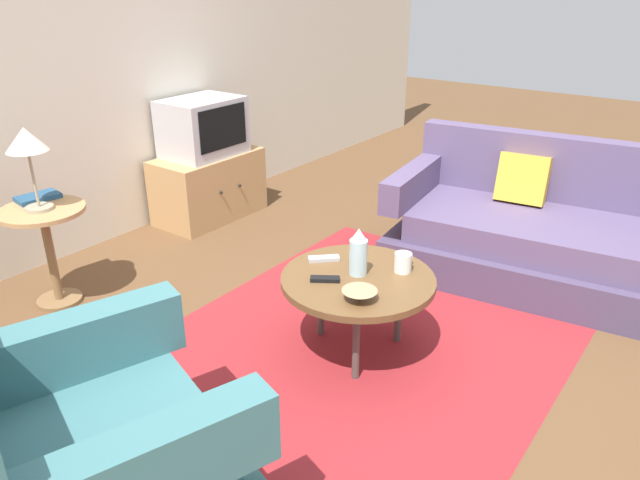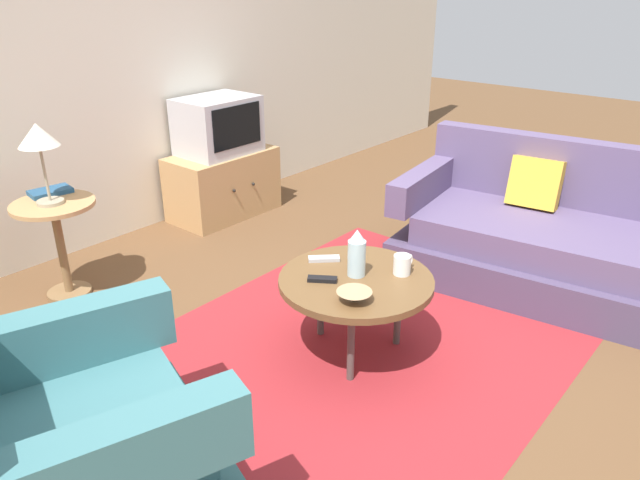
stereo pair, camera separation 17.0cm
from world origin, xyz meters
name	(u,v)px [view 2 (the right image)]	position (x,y,z in m)	size (l,w,h in m)	color
ground_plane	(361,352)	(0.00, 0.00, 0.00)	(16.00, 16.00, 0.00)	brown
back_wall	(79,47)	(0.00, 2.33, 1.35)	(9.00, 0.12, 2.70)	beige
area_rug	(354,350)	(-0.01, 0.03, 0.00)	(2.66, 1.93, 0.00)	maroon
armchair	(73,454)	(-1.47, 0.14, 0.30)	(1.09, 1.10, 0.85)	#325C60
couch	(556,242)	(1.38, -0.46, 0.28)	(1.13, 1.96, 0.85)	#4B3E5C
coffee_table	(356,284)	(-0.01, 0.03, 0.39)	(0.77, 0.77, 0.43)	brown
side_table	(58,230)	(-0.65, 1.73, 0.43)	(0.47, 0.47, 0.59)	tan
tv_stand	(223,184)	(0.86, 2.00, 0.25)	(0.85, 0.48, 0.51)	tan
television	(218,125)	(0.86, 2.01, 0.72)	(0.58, 0.44, 0.43)	#B7B7BC
table_lamp	(38,140)	(-0.66, 1.72, 0.96)	(0.22, 0.22, 0.46)	#9E937A
vase	(357,253)	(0.01, 0.05, 0.54)	(0.09, 0.09, 0.24)	silver
mug	(403,264)	(0.17, -0.11, 0.48)	(0.14, 0.09, 0.10)	white
bowl	(354,296)	(-0.20, -0.10, 0.45)	(0.16, 0.16, 0.05)	tan
tv_remote_dark	(322,279)	(-0.14, 0.14, 0.44)	(0.12, 0.14, 0.02)	black
tv_remote_silver	(324,259)	(0.04, 0.28, 0.44)	(0.15, 0.15, 0.02)	#B2B2B7
book	(50,192)	(-0.58, 1.88, 0.61)	(0.25, 0.17, 0.03)	navy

